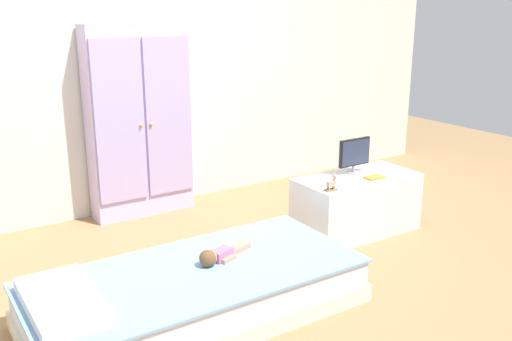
# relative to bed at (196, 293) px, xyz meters

# --- Properties ---
(ground_plane) EXTENTS (10.00, 10.00, 0.02)m
(ground_plane) POSITION_rel_bed_xyz_m (0.43, 0.27, -0.14)
(ground_plane) COLOR #99754C
(back_wall) EXTENTS (6.40, 0.05, 2.70)m
(back_wall) POSITION_rel_bed_xyz_m (0.43, 1.85, 1.22)
(back_wall) COLOR silver
(back_wall) RESTS_ON ground_plane
(bed) EXTENTS (1.84, 0.85, 0.26)m
(bed) POSITION_rel_bed_xyz_m (0.00, 0.00, 0.00)
(bed) COLOR silver
(bed) RESTS_ON ground_plane
(pillow) EXTENTS (0.32, 0.61, 0.07)m
(pillow) POSITION_rel_bed_xyz_m (-0.72, 0.00, 0.17)
(pillow) COLOR silver
(pillow) RESTS_ON bed
(doll) EXTENTS (0.38, 0.19, 0.10)m
(doll) POSITION_rel_bed_xyz_m (0.15, 0.04, 0.17)
(doll) COLOR #D6668E
(doll) RESTS_ON bed
(wardrobe) EXTENTS (0.81, 0.27, 1.52)m
(wardrobe) POSITION_rel_bed_xyz_m (0.38, 1.68, 0.63)
(wardrobe) COLOR silver
(wardrobe) RESTS_ON ground_plane
(tv_stand) EXTENTS (0.92, 0.46, 0.44)m
(tv_stand) POSITION_rel_bed_xyz_m (1.56, 0.41, 0.09)
(tv_stand) COLOR silver
(tv_stand) RESTS_ON ground_plane
(tv_monitor) EXTENTS (0.28, 0.10, 0.27)m
(tv_monitor) POSITION_rel_bed_xyz_m (1.59, 0.49, 0.46)
(tv_monitor) COLOR #99999E
(tv_monitor) RESTS_ON tv_stand
(rocking_horse_toy) EXTENTS (0.10, 0.04, 0.12)m
(rocking_horse_toy) POSITION_rel_bed_xyz_m (1.18, 0.26, 0.36)
(rocking_horse_toy) COLOR #8E6642
(rocking_horse_toy) RESTS_ON tv_stand
(book_orange) EXTENTS (0.15, 0.09, 0.01)m
(book_orange) POSITION_rel_bed_xyz_m (1.63, 0.31, 0.31)
(book_orange) COLOR orange
(book_orange) RESTS_ON tv_stand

